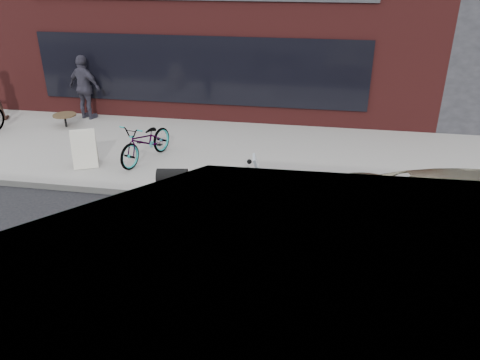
{
  "coord_description": "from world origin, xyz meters",
  "views": [
    {
      "loc": [
        1.61,
        -4.53,
        4.71
      ],
      "look_at": [
        0.22,
        3.47,
        0.85
      ],
      "focal_mm": 35.0,
      "sensor_mm": 36.0,
      "label": 1
    }
  ],
  "objects": [
    {
      "name": "cafe_table",
      "position": [
        -5.79,
        7.7,
        0.5
      ],
      "size": [
        0.67,
        0.67,
        0.38
      ],
      "color": "black",
      "rests_on": "near_sidewalk"
    },
    {
      "name": "ground",
      "position": [
        0.0,
        0.0,
        0.0
      ],
      "size": [
        120.0,
        120.0,
        0.0
      ],
      "primitive_type": "plane",
      "color": "black",
      "rests_on": "ground"
    },
    {
      "name": "cafe_patron_right",
      "position": [
        -5.5,
        8.6,
        1.13
      ],
      "size": [
        1.24,
        0.78,
        1.96
      ],
      "primitive_type": "imported",
      "rotation": [
        0.0,
        0.0,
        2.85
      ],
      "color": "#353341",
      "rests_on": "near_sidewalk"
    },
    {
      "name": "storefront",
      "position": [
        -2.0,
        13.98,
        2.25
      ],
      "size": [
        14.0,
        10.07,
        4.5
      ],
      "color": "#4C1918",
      "rests_on": "ground"
    },
    {
      "name": "bicycle_front",
      "position": [
        -2.5,
        5.68,
        0.65
      ],
      "size": [
        1.2,
        2.01,
        1.0
      ],
      "primitive_type": "imported",
      "rotation": [
        0.0,
        0.0,
        -0.3
      ],
      "color": "gray",
      "rests_on": "near_sidewalk"
    },
    {
      "name": "sandwich_sign",
      "position": [
        -3.86,
        5.12,
        0.61
      ],
      "size": [
        0.74,
        0.71,
        0.91
      ],
      "rotation": [
        0.0,
        0.0,
        0.43
      ],
      "color": "beige",
      "rests_on": "near_sidewalk"
    },
    {
      "name": "motorcycle",
      "position": [
        -0.25,
        2.85,
        0.67
      ],
      "size": [
        2.46,
        1.03,
        1.56
      ],
      "rotation": [
        0.0,
        0.0,
        0.16
      ],
      "color": "black",
      "rests_on": "ground"
    },
    {
      "name": "near_sidewalk",
      "position": [
        0.0,
        7.0,
        0.07
      ],
      "size": [
        44.0,
        6.0,
        0.15
      ],
      "primitive_type": "cube",
      "color": "gray",
      "rests_on": "ground"
    }
  ]
}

